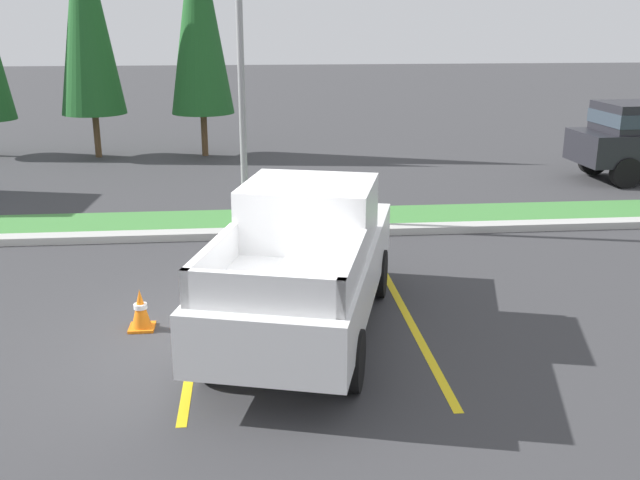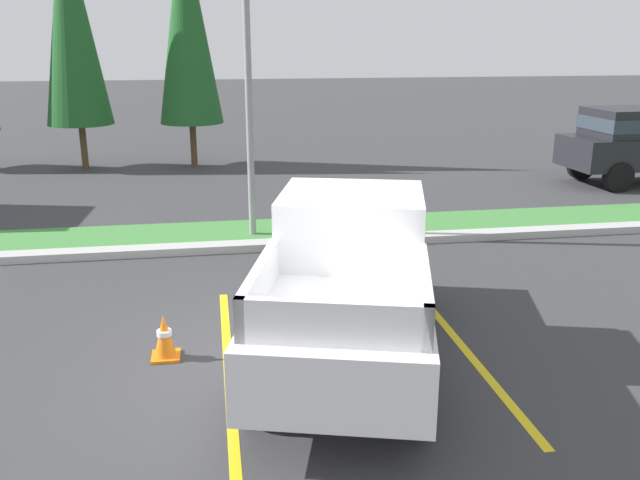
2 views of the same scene
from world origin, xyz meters
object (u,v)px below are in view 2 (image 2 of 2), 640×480
at_px(street_light, 248,44).
at_px(cypress_tree_left_inner, 71,18).
at_px(pickup_truck_main, 350,278).
at_px(cypress_tree_center, 187,20).
at_px(traffic_cone, 164,337).

xyz_separation_m(street_light, cypress_tree_left_inner, (-4.68, 8.54, 0.66)).
distance_m(pickup_truck_main, street_light, 6.14).
xyz_separation_m(street_light, cypress_tree_center, (-1.31, 8.47, 0.62)).
xyz_separation_m(pickup_truck_main, street_light, (-0.88, 5.40, 2.78)).
distance_m(street_light, traffic_cone, 6.41).
distance_m(pickup_truck_main, traffic_cone, 2.48).
distance_m(cypress_tree_left_inner, cypress_tree_center, 3.37).
bearing_deg(cypress_tree_center, pickup_truck_main, -81.03).
height_order(pickup_truck_main, cypress_tree_center, cypress_tree_center).
distance_m(pickup_truck_main, cypress_tree_left_inner, 15.40).
bearing_deg(cypress_tree_left_inner, traffic_cone, -76.79).
xyz_separation_m(pickup_truck_main, traffic_cone, (-2.35, 0.26, -0.75)).
xyz_separation_m(cypress_tree_left_inner, traffic_cone, (3.21, -13.68, -4.20)).
bearing_deg(street_light, cypress_tree_center, 98.82).
height_order(cypress_tree_left_inner, traffic_cone, cypress_tree_left_inner).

